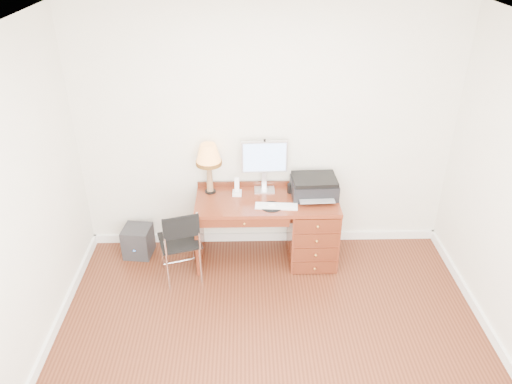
{
  "coord_description": "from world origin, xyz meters",
  "views": [
    {
      "loc": [
        -0.22,
        -3.12,
        3.38
      ],
      "look_at": [
        -0.12,
        1.2,
        0.96
      ],
      "focal_mm": 35.0,
      "sensor_mm": 36.0,
      "label": 1
    }
  ],
  "objects_px": {
    "leg_lamp": "(209,158)",
    "chair": "(178,239)",
    "monitor": "(265,160)",
    "equipment_box": "(138,241)",
    "printer": "(314,186)",
    "desk": "(296,226)",
    "phone": "(237,190)"
  },
  "relations": [
    {
      "from": "monitor",
      "to": "printer",
      "type": "height_order",
      "value": "monitor"
    },
    {
      "from": "leg_lamp",
      "to": "chair",
      "type": "xyz_separation_m",
      "value": [
        -0.3,
        -0.54,
        -0.65
      ]
    },
    {
      "from": "leg_lamp",
      "to": "phone",
      "type": "bearing_deg",
      "value": -12.86
    },
    {
      "from": "printer",
      "to": "phone",
      "type": "height_order",
      "value": "printer"
    },
    {
      "from": "monitor",
      "to": "equipment_box",
      "type": "distance_m",
      "value": 1.7
    },
    {
      "from": "leg_lamp",
      "to": "chair",
      "type": "distance_m",
      "value": 0.89
    },
    {
      "from": "desk",
      "to": "chair",
      "type": "height_order",
      "value": "chair"
    },
    {
      "from": "phone",
      "to": "monitor",
      "type": "bearing_deg",
      "value": 24.15
    },
    {
      "from": "monitor",
      "to": "equipment_box",
      "type": "xyz_separation_m",
      "value": [
        -1.41,
        -0.13,
        -0.93
      ]
    },
    {
      "from": "desk",
      "to": "leg_lamp",
      "type": "relative_size",
      "value": 2.68
    },
    {
      "from": "equipment_box",
      "to": "phone",
      "type": "bearing_deg",
      "value": 7.35
    },
    {
      "from": "equipment_box",
      "to": "printer",
      "type": "bearing_deg",
      "value": 6.49
    },
    {
      "from": "equipment_box",
      "to": "desk",
      "type": "bearing_deg",
      "value": 3.86
    },
    {
      "from": "desk",
      "to": "leg_lamp",
      "type": "xyz_separation_m",
      "value": [
        -0.93,
        0.17,
        0.75
      ]
    },
    {
      "from": "leg_lamp",
      "to": "desk",
      "type": "bearing_deg",
      "value": -10.35
    },
    {
      "from": "phone",
      "to": "printer",
      "type": "bearing_deg",
      "value": 0.65
    },
    {
      "from": "chair",
      "to": "monitor",
      "type": "bearing_deg",
      "value": 16.5
    },
    {
      "from": "monitor",
      "to": "phone",
      "type": "height_order",
      "value": "monitor"
    },
    {
      "from": "desk",
      "to": "equipment_box",
      "type": "xyz_separation_m",
      "value": [
        -1.76,
        0.1,
        -0.24
      ]
    },
    {
      "from": "phone",
      "to": "chair",
      "type": "relative_size",
      "value": 0.24
    },
    {
      "from": "desk",
      "to": "monitor",
      "type": "height_order",
      "value": "monitor"
    },
    {
      "from": "monitor",
      "to": "desk",
      "type": "bearing_deg",
      "value": -35.57
    },
    {
      "from": "printer",
      "to": "equipment_box",
      "type": "distance_m",
      "value": 2.05
    },
    {
      "from": "desk",
      "to": "phone",
      "type": "bearing_deg",
      "value": 170.8
    },
    {
      "from": "leg_lamp",
      "to": "phone",
      "type": "xyz_separation_m",
      "value": [
        0.29,
        -0.07,
        -0.35
      ]
    },
    {
      "from": "monitor",
      "to": "leg_lamp",
      "type": "distance_m",
      "value": 0.59
    },
    {
      "from": "chair",
      "to": "equipment_box",
      "type": "xyz_separation_m",
      "value": [
        -0.53,
        0.46,
        -0.34
      ]
    },
    {
      "from": "monitor",
      "to": "equipment_box",
      "type": "bearing_deg",
      "value": -177.49
    },
    {
      "from": "printer",
      "to": "equipment_box",
      "type": "xyz_separation_m",
      "value": [
        -1.93,
        0.02,
        -0.68
      ]
    },
    {
      "from": "leg_lamp",
      "to": "equipment_box",
      "type": "distance_m",
      "value": 1.29
    },
    {
      "from": "leg_lamp",
      "to": "phone",
      "type": "relative_size",
      "value": 2.78
    },
    {
      "from": "printer",
      "to": "equipment_box",
      "type": "relative_size",
      "value": 1.42
    }
  ]
}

